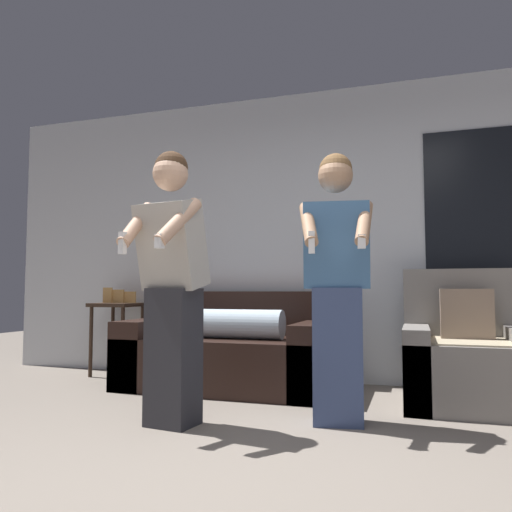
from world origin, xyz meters
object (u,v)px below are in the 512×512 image
(couch, at_px, (232,352))
(side_table, at_px, (118,315))
(person_left, at_px, (172,282))
(armchair, at_px, (468,359))
(person_right, at_px, (337,283))

(couch, distance_m, side_table, 1.35)
(couch, bearing_deg, person_left, -86.59)
(couch, bearing_deg, side_table, 169.55)
(armchair, relative_size, side_table, 1.16)
(side_table, bearing_deg, armchair, -6.58)
(armchair, bearing_deg, person_right, -136.56)
(couch, relative_size, armchair, 1.80)
(person_left, bearing_deg, couch, 93.41)
(person_left, relative_size, person_right, 1.00)
(side_table, distance_m, person_right, 2.62)
(armchair, height_order, person_left, person_left)
(armchair, height_order, side_table, armchair)
(couch, distance_m, person_right, 1.50)
(couch, bearing_deg, armchair, -3.86)
(side_table, relative_size, person_left, 0.50)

